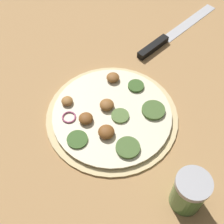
# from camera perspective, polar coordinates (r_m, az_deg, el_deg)

# --- Properties ---
(ground_plane) EXTENTS (3.00, 3.00, 0.00)m
(ground_plane) POSITION_cam_1_polar(r_m,az_deg,el_deg) (0.72, 0.00, -0.88)
(ground_plane) COLOR tan
(pizza) EXTENTS (0.30, 0.30, 0.03)m
(pizza) POSITION_cam_1_polar(r_m,az_deg,el_deg) (0.72, -0.02, -0.58)
(pizza) COLOR beige
(pizza) RESTS_ON ground_plane
(knife) EXTENTS (0.09, 0.32, 0.02)m
(knife) POSITION_cam_1_polar(r_m,az_deg,el_deg) (0.90, 9.57, 12.98)
(knife) COLOR silver
(knife) RESTS_ON ground_plane
(spice_jar) EXTENTS (0.07, 0.07, 0.09)m
(spice_jar) POSITION_cam_1_polar(r_m,az_deg,el_deg) (0.61, 13.97, -14.00)
(spice_jar) COLOR #4C7F42
(spice_jar) RESTS_ON ground_plane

